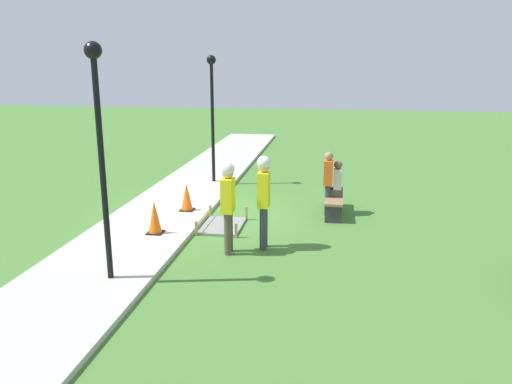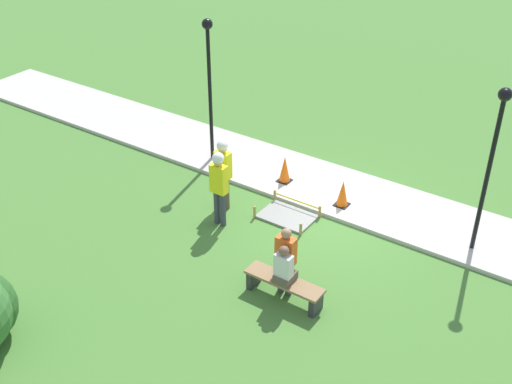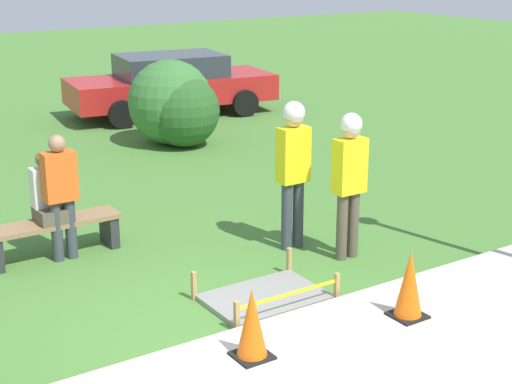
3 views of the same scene
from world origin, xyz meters
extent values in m
plane|color=#477A33|center=(0.00, 0.00, 0.00)|extent=(60.00, 60.00, 0.00)
cube|color=#BCB7AD|center=(0.00, -1.17, 0.05)|extent=(28.00, 2.34, 0.10)
cube|color=gray|center=(0.90, 0.54, 0.03)|extent=(1.30, 0.90, 0.06)
cube|color=tan|center=(0.26, 0.09, 0.17)|extent=(0.05, 0.05, 0.33)
cube|color=tan|center=(1.55, 0.09, 0.17)|extent=(0.05, 0.05, 0.33)
cube|color=tan|center=(0.26, 0.99, 0.17)|extent=(0.05, 0.05, 0.33)
cube|color=tan|center=(1.55, 0.99, 0.17)|extent=(0.05, 0.05, 0.33)
cube|color=yellow|center=(0.90, 0.09, 0.25)|extent=(1.30, 0.00, 0.04)
cube|color=black|center=(0.01, -0.58, 0.11)|extent=(0.34, 0.34, 0.02)
cone|color=orange|center=(0.01, -0.58, 0.46)|extent=(0.29, 0.29, 0.67)
cube|color=black|center=(1.80, -0.76, 0.11)|extent=(0.34, 0.34, 0.02)
cone|color=orange|center=(1.80, -0.76, 0.47)|extent=(0.29, 0.29, 0.70)
cube|color=#2D2D33|center=(-1.34, 3.08, 0.21)|extent=(0.12, 0.40, 0.41)
cube|color=#2D2D33|center=(0.14, 3.08, 0.21)|extent=(0.12, 0.40, 0.41)
cube|color=olive|center=(-0.60, 3.08, 0.44)|extent=(1.69, 0.44, 0.06)
cube|color=brown|center=(-0.62, 3.08, 0.56)|extent=(0.34, 0.44, 0.18)
cube|color=silver|center=(-0.62, 3.16, 0.90)|extent=(0.36, 0.20, 0.50)
sphere|color=brown|center=(-0.62, 3.16, 1.26)|extent=(0.21, 0.21, 0.21)
cylinder|color=brown|center=(2.37, 1.02, 0.43)|extent=(0.14, 0.14, 0.86)
cylinder|color=brown|center=(2.55, 1.02, 0.43)|extent=(0.14, 0.14, 0.86)
cube|color=yellow|center=(2.46, 1.02, 1.20)|extent=(0.40, 0.22, 0.68)
sphere|color=tan|center=(2.46, 1.02, 1.66)|extent=(0.23, 0.23, 0.23)
sphere|color=white|center=(2.46, 1.02, 1.72)|extent=(0.27, 0.27, 0.27)
cylinder|color=#383D47|center=(2.00, 1.67, 0.45)|extent=(0.14, 0.14, 0.90)
cylinder|color=#383D47|center=(2.18, 1.67, 0.45)|extent=(0.14, 0.14, 0.90)
cube|color=yellow|center=(2.09, 1.67, 1.25)|extent=(0.40, 0.22, 0.71)
sphere|color=tan|center=(2.09, 1.67, 1.73)|extent=(0.24, 0.24, 0.24)
sphere|color=white|center=(2.09, 1.67, 1.79)|extent=(0.28, 0.28, 0.28)
cylinder|color=#383D47|center=(-0.61, 2.92, 0.39)|extent=(0.14, 0.14, 0.77)
cylinder|color=#383D47|center=(-0.43, 2.92, 0.39)|extent=(0.14, 0.14, 0.77)
cube|color=#E55B1E|center=(-0.52, 2.92, 1.08)|extent=(0.40, 0.22, 0.61)
sphere|color=#A37A5B|center=(-0.52, 2.92, 1.49)|extent=(0.21, 0.21, 0.21)
cylinder|color=black|center=(4.16, -0.71, 1.95)|extent=(0.10, 0.10, 3.70)
sphere|color=black|center=(4.16, -0.71, 3.90)|extent=(0.28, 0.28, 0.28)
cylinder|color=black|center=(-3.24, -0.67, 1.90)|extent=(0.10, 0.10, 3.60)
sphere|color=black|center=(-3.24, -0.67, 3.80)|extent=(0.28, 0.28, 0.28)
camera|label=1|loc=(11.68, 3.02, 3.71)|focal=35.00mm
camera|label=2|loc=(-5.78, 11.66, 8.74)|focal=45.00mm
camera|label=3|loc=(-3.53, -6.04, 3.77)|focal=55.00mm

